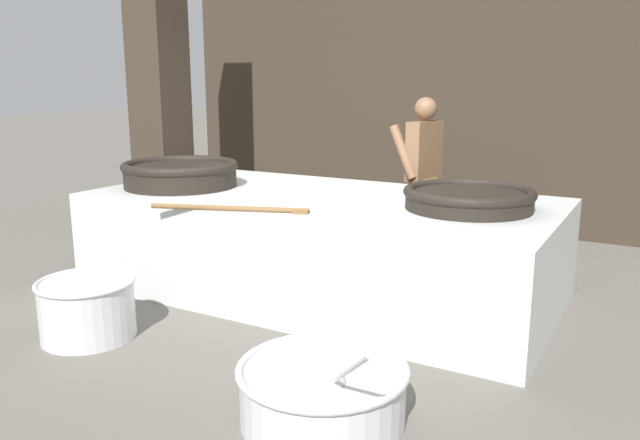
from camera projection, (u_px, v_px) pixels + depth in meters
name	position (u px, v px, depth m)	size (l,w,h in m)	color
ground_plane	(320.00, 289.00, 5.56)	(60.00, 60.00, 0.00)	#666059
back_wall	(443.00, 69.00, 7.80)	(7.46, 0.24, 3.93)	#382D23
support_pillar	(158.00, 68.00, 7.12)	(0.51, 0.51, 3.93)	#382D23
hearth_platform	(320.00, 243.00, 5.47)	(3.97, 1.98, 0.84)	silver
giant_wok_near	(181.00, 173.00, 5.85)	(1.08, 1.08, 0.24)	black
giant_wok_far	(469.00, 198.00, 4.81)	(1.01, 1.01, 0.17)	black
stirring_paddle	(236.00, 209.00, 4.75)	(1.19, 0.49, 0.04)	brown
cook	(423.00, 172.00, 6.48)	(0.43, 0.64, 1.66)	brown
prep_bowl_vegetables	(323.00, 390.00, 3.36)	(1.00, 1.02, 0.72)	silver
prep_bowl_meat	(87.00, 306.00, 4.47)	(0.69, 0.69, 0.43)	silver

